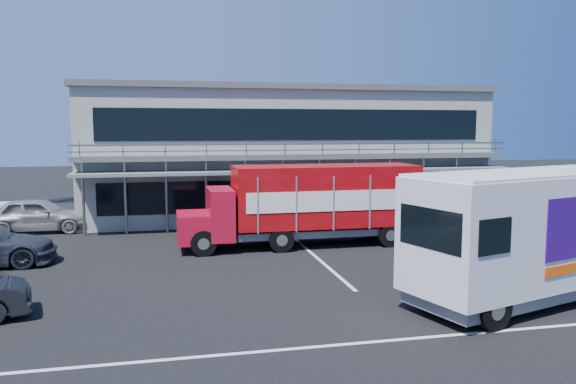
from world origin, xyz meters
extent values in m
plane|color=black|center=(0.00, 0.00, 0.00)|extent=(120.00, 120.00, 0.00)
cube|color=gray|center=(3.00, 15.00, 3.50)|extent=(22.00, 10.00, 7.00)
cube|color=#515454|center=(3.00, 15.00, 7.15)|extent=(22.40, 10.40, 0.30)
cube|color=#515454|center=(3.00, 9.40, 3.60)|extent=(22.00, 1.20, 0.25)
cube|color=gray|center=(3.00, 8.85, 4.10)|extent=(22.00, 0.08, 0.90)
cube|color=slate|center=(3.00, 9.10, 2.90)|extent=(22.00, 1.80, 0.15)
cube|color=black|center=(3.00, 9.98, 1.60)|extent=(20.00, 0.06, 1.60)
cube|color=black|center=(3.00, 9.98, 5.20)|extent=(20.00, 0.06, 1.60)
cube|color=#AD0D24|center=(-2.61, 4.96, 0.98)|extent=(1.39, 2.22, 1.18)
cube|color=#AD0D24|center=(-1.53, 4.97, 1.53)|extent=(1.00, 2.47, 2.07)
cube|color=black|center=(-1.53, 4.97, 2.12)|extent=(0.06, 2.09, 0.69)
cube|color=#B60B14|center=(3.00, 5.00, 2.17)|extent=(7.89, 2.52, 2.56)
cube|color=slate|center=(3.00, 5.00, 0.64)|extent=(7.89, 2.15, 0.30)
cube|color=white|center=(3.01, 3.76, 2.07)|extent=(7.24, 0.08, 0.84)
cube|color=white|center=(2.99, 6.24, 2.07)|extent=(7.24, 0.08, 0.84)
cylinder|color=black|center=(-2.31, 3.88, 0.51)|extent=(1.03, 0.29, 1.02)
cylinder|color=black|center=(-2.32, 6.04, 0.51)|extent=(1.03, 0.29, 1.02)
cylinder|color=black|center=(0.84, 3.90, 0.51)|extent=(1.03, 0.29, 1.02)
cylinder|color=black|center=(0.83, 6.07, 0.51)|extent=(1.03, 0.29, 1.02)
cylinder|color=black|center=(5.57, 3.94, 0.51)|extent=(1.03, 0.29, 1.02)
cylinder|color=black|center=(5.55, 6.10, 0.51)|extent=(1.03, 0.29, 1.02)
cube|color=silver|center=(6.56, -3.95, 2.17)|extent=(8.24, 4.86, 3.12)
cube|color=slate|center=(6.56, -3.95, 0.45)|extent=(7.86, 4.52, 0.39)
cube|color=black|center=(2.86, -5.10, 2.51)|extent=(0.71, 2.11, 1.06)
cube|color=silver|center=(6.56, -3.95, 3.76)|extent=(8.07, 4.77, 0.09)
cube|color=#340C70|center=(7.01, -2.40, 2.39)|extent=(3.84, 1.22, 1.67)
cylinder|color=black|center=(4.25, -5.90, 0.53)|extent=(1.10, 0.58, 1.07)
cylinder|color=black|center=(3.55, -3.65, 0.53)|extent=(1.10, 0.58, 1.07)
cylinder|color=black|center=(8.45, -2.13, 0.53)|extent=(1.10, 0.58, 1.07)
imported|color=gray|center=(-9.83, 10.80, 0.84)|extent=(4.99, 2.08, 1.69)
camera|label=1|loc=(-3.68, -18.08, 5.07)|focal=35.00mm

